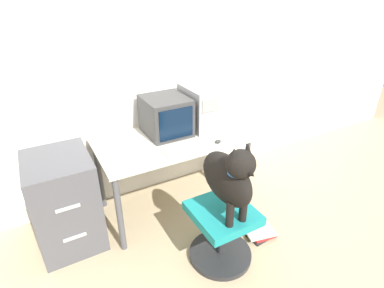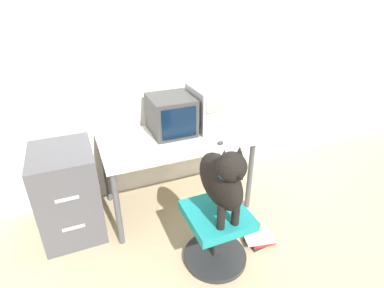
% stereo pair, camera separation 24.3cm
% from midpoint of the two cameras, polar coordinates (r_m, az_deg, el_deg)
% --- Properties ---
extents(ground_plane, '(12.00, 12.00, 0.00)m').
position_cam_midpoint_polar(ground_plane, '(2.88, 2.38, -15.43)').
color(ground_plane, tan).
extents(wall_back, '(8.00, 0.05, 2.60)m').
position_cam_midpoint_polar(wall_back, '(2.94, -4.02, 14.46)').
color(wall_back, white).
rests_on(wall_back, ground_plane).
extents(desk, '(1.36, 0.75, 0.75)m').
position_cam_midpoint_polar(desk, '(2.77, -0.61, -0.40)').
color(desk, beige).
rests_on(desk, ground_plane).
extents(crt_monitor, '(0.39, 0.44, 0.35)m').
position_cam_midpoint_polar(crt_monitor, '(2.77, -1.49, 5.52)').
color(crt_monitor, '#383838').
rests_on(crt_monitor, desk).
extents(pc_tower, '(0.21, 0.45, 0.40)m').
position_cam_midpoint_polar(pc_tower, '(2.88, 4.69, 6.85)').
color(pc_tower, '#99999E').
rests_on(pc_tower, desk).
extents(keyboard, '(0.44, 0.16, 0.03)m').
position_cam_midpoint_polar(keyboard, '(2.53, 2.26, -0.78)').
color(keyboard, beige).
rests_on(keyboard, desk).
extents(computer_mouse, '(0.06, 0.04, 0.03)m').
position_cam_midpoint_polar(computer_mouse, '(2.62, 8.08, 0.14)').
color(computer_mouse, '#333333').
rests_on(computer_mouse, desk).
extents(office_chair, '(0.51, 0.51, 0.48)m').
position_cam_midpoint_polar(office_chair, '(2.44, 7.56, -16.53)').
color(office_chair, '#262628').
rests_on(office_chair, ground_plane).
extents(dog, '(0.21, 0.54, 0.61)m').
position_cam_midpoint_polar(dog, '(2.07, 9.17, -6.71)').
color(dog, black).
rests_on(dog, office_chair).
extents(filing_cabinet, '(0.49, 0.60, 0.81)m').
position_cam_midpoint_polar(filing_cabinet, '(2.76, -20.13, -8.75)').
color(filing_cabinet, '#4C4C51').
rests_on(filing_cabinet, ground_plane).
extents(book_stack_floor, '(0.28, 0.23, 0.06)m').
position_cam_midpoint_polar(book_stack_floor, '(2.81, 15.27, -17.01)').
color(book_stack_floor, '#262628').
rests_on(book_stack_floor, ground_plane).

